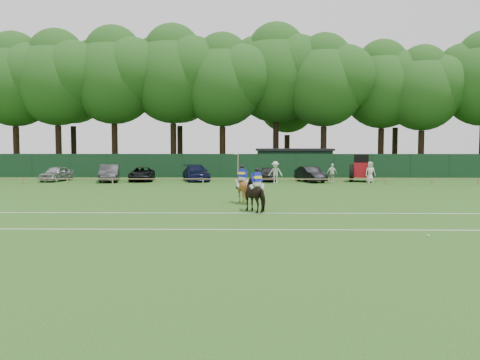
{
  "coord_description": "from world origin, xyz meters",
  "views": [
    {
      "loc": [
        1.01,
        -26.39,
        3.44
      ],
      "look_at": [
        0.5,
        3.0,
        1.4
      ],
      "focal_mm": 38.0,
      "sensor_mm": 36.0,
      "label": 1
    }
  ],
  "objects_px": {
    "tractor": "(361,169)",
    "spectator_left": "(275,172)",
    "sedan_navy": "(196,173)",
    "polo_ball": "(428,236)",
    "horse_dark": "(257,195)",
    "spectator_right": "(370,172)",
    "estate_black": "(310,174)",
    "spectator_mid": "(332,173)",
    "suv_black": "(142,174)",
    "hatch_grey": "(268,174)",
    "horse_chestnut": "(242,189)",
    "sedan_silver": "(57,174)",
    "sedan_grey": "(109,173)",
    "utility_shed": "(294,162)"
  },
  "relations": [
    {
      "from": "horse_dark",
      "to": "hatch_grey",
      "type": "relative_size",
      "value": 0.51
    },
    {
      "from": "suv_black",
      "to": "hatch_grey",
      "type": "distance_m",
      "value": 11.96
    },
    {
      "from": "tractor",
      "to": "horse_chestnut",
      "type": "bearing_deg",
      "value": -111.13
    },
    {
      "from": "estate_black",
      "to": "spectator_right",
      "type": "distance_m",
      "value": 5.41
    },
    {
      "from": "suv_black",
      "to": "polo_ball",
      "type": "xyz_separation_m",
      "value": [
        16.89,
        -29.03,
        -0.61
      ]
    },
    {
      "from": "horse_dark",
      "to": "spectator_right",
      "type": "xyz_separation_m",
      "value": [
        10.65,
        20.29,
        0.09
      ]
    },
    {
      "from": "horse_chestnut",
      "to": "suv_black",
      "type": "bearing_deg",
      "value": -36.9
    },
    {
      "from": "sedan_grey",
      "to": "estate_black",
      "type": "height_order",
      "value": "sedan_grey"
    },
    {
      "from": "horse_dark",
      "to": "spectator_mid",
      "type": "height_order",
      "value": "spectator_mid"
    },
    {
      "from": "sedan_silver",
      "to": "suv_black",
      "type": "relative_size",
      "value": 0.9
    },
    {
      "from": "tractor",
      "to": "spectator_left",
      "type": "bearing_deg",
      "value": -153.99
    },
    {
      "from": "horse_dark",
      "to": "sedan_silver",
      "type": "xyz_separation_m",
      "value": [
        -18.66,
        21.7,
        -0.14
      ]
    },
    {
      "from": "estate_black",
      "to": "polo_ball",
      "type": "height_order",
      "value": "estate_black"
    },
    {
      "from": "tractor",
      "to": "suv_black",
      "type": "bearing_deg",
      "value": -170.44
    },
    {
      "from": "spectator_left",
      "to": "tractor",
      "type": "distance_m",
      "value": 8.47
    },
    {
      "from": "hatch_grey",
      "to": "utility_shed",
      "type": "distance_m",
      "value": 8.94
    },
    {
      "from": "spectator_left",
      "to": "sedan_silver",
      "type": "bearing_deg",
      "value": -172.86
    },
    {
      "from": "spectator_mid",
      "to": "polo_ball",
      "type": "relative_size",
      "value": 19.38
    },
    {
      "from": "sedan_silver",
      "to": "utility_shed",
      "type": "bearing_deg",
      "value": 29.86
    },
    {
      "from": "suv_black",
      "to": "polo_ball",
      "type": "height_order",
      "value": "suv_black"
    },
    {
      "from": "horse_dark",
      "to": "utility_shed",
      "type": "xyz_separation_m",
      "value": [
        4.57,
        30.38,
        0.67
      ]
    },
    {
      "from": "horse_chestnut",
      "to": "estate_black",
      "type": "relative_size",
      "value": 0.4
    },
    {
      "from": "sedan_navy",
      "to": "sedan_silver",
      "type": "bearing_deg",
      "value": 168.2
    },
    {
      "from": "estate_black",
      "to": "spectator_left",
      "type": "xyz_separation_m",
      "value": [
        -3.36,
        -1.82,
        0.27
      ]
    },
    {
      "from": "estate_black",
      "to": "spectator_left",
      "type": "distance_m",
      "value": 3.83
    },
    {
      "from": "sedan_silver",
      "to": "tractor",
      "type": "xyz_separation_m",
      "value": [
        28.77,
        0.02,
        0.48
      ]
    },
    {
      "from": "horse_chestnut",
      "to": "polo_ball",
      "type": "distance_m",
      "value": 13.02
    },
    {
      "from": "horse_chestnut",
      "to": "sedan_silver",
      "type": "distance_m",
      "value": 25.28
    },
    {
      "from": "sedan_navy",
      "to": "estate_black",
      "type": "relative_size",
      "value": 1.22
    },
    {
      "from": "sedan_navy",
      "to": "polo_ball",
      "type": "bearing_deg",
      "value": -82.55
    },
    {
      "from": "hatch_grey",
      "to": "spectator_left",
      "type": "height_order",
      "value": "spectator_left"
    },
    {
      "from": "sedan_navy",
      "to": "spectator_right",
      "type": "distance_m",
      "value": 16.23
    },
    {
      "from": "hatch_grey",
      "to": "tractor",
      "type": "bearing_deg",
      "value": -1.55
    },
    {
      "from": "suv_black",
      "to": "sedan_silver",
      "type": "bearing_deg",
      "value": 175.14
    },
    {
      "from": "horse_chestnut",
      "to": "polo_ball",
      "type": "bearing_deg",
      "value": 148.08
    },
    {
      "from": "horse_dark",
      "to": "spectator_right",
      "type": "bearing_deg",
      "value": -149.94
    },
    {
      "from": "sedan_grey",
      "to": "tractor",
      "type": "xyz_separation_m",
      "value": [
        23.6,
        0.49,
        0.4
      ]
    },
    {
      "from": "hatch_grey",
      "to": "tractor",
      "type": "relative_size",
      "value": 1.2
    },
    {
      "from": "polo_ball",
      "to": "utility_shed",
      "type": "distance_m",
      "value": 37.52
    },
    {
      "from": "polo_ball",
      "to": "spectator_right",
      "type": "bearing_deg",
      "value": 80.99
    },
    {
      "from": "utility_shed",
      "to": "tractor",
      "type": "distance_m",
      "value": 10.29
    },
    {
      "from": "sedan_navy",
      "to": "hatch_grey",
      "type": "height_order",
      "value": "sedan_navy"
    },
    {
      "from": "sedan_silver",
      "to": "suv_black",
      "type": "bearing_deg",
      "value": 11.19
    },
    {
      "from": "sedan_grey",
      "to": "sedan_navy",
      "type": "relative_size",
      "value": 0.93
    },
    {
      "from": "estate_black",
      "to": "spectator_mid",
      "type": "relative_size",
      "value": 2.47
    },
    {
      "from": "suv_black",
      "to": "sedan_navy",
      "type": "bearing_deg",
      "value": -2.91
    },
    {
      "from": "sedan_grey",
      "to": "suv_black",
      "type": "distance_m",
      "value": 3.0
    },
    {
      "from": "sedan_navy",
      "to": "spectator_mid",
      "type": "relative_size",
      "value": 3.0
    },
    {
      "from": "hatch_grey",
      "to": "estate_black",
      "type": "relative_size",
      "value": 0.93
    },
    {
      "from": "hatch_grey",
      "to": "tractor",
      "type": "height_order",
      "value": "tractor"
    }
  ]
}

